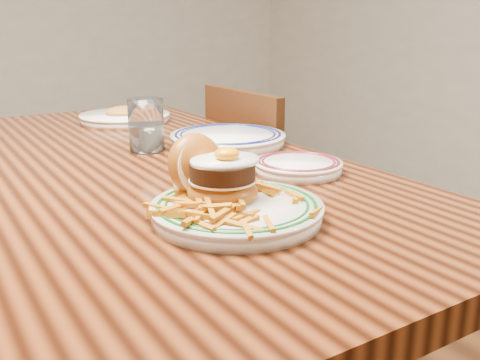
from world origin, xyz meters
TOP-DOWN VIEW (x-y plane):
  - table at (0.00, 0.00)m, footprint 0.85×1.60m
  - chair_right at (0.56, 0.24)m, footprint 0.40×0.40m
  - main_plate at (0.00, -0.42)m, footprint 0.28×0.29m
  - side_plate at (0.26, -0.27)m, footprint 0.18×0.19m
  - rear_plate at (0.28, 0.04)m, footprint 0.30×0.30m
  - water_glass at (0.07, 0.08)m, footprint 0.09×0.09m
  - far_plate at (0.17, 0.49)m, footprint 0.28×0.28m

SIDE VIEW (x-z plane):
  - chair_right at x=0.56m, z-range 0.03..0.89m
  - table at x=0.00m, z-range 0.29..1.04m
  - side_plate at x=0.26m, z-range 0.75..0.78m
  - far_plate at x=0.17m, z-range 0.74..0.79m
  - rear_plate at x=0.28m, z-range 0.75..0.78m
  - main_plate at x=0.00m, z-range 0.72..0.85m
  - water_glass at x=0.07m, z-range 0.74..0.87m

